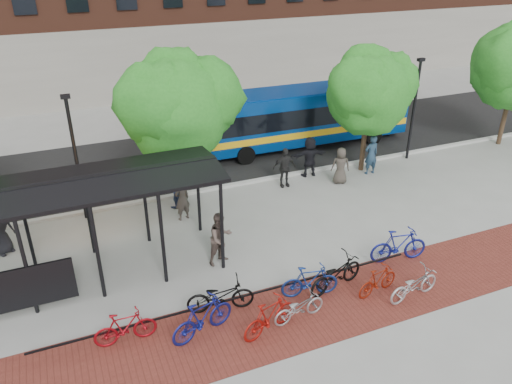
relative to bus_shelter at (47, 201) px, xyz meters
name	(u,v)px	position (x,y,z in m)	size (l,w,h in m)	color
ground	(279,225)	(8.13, 0.48, -3.00)	(160.00, 160.00, 0.00)	#9E9E99
asphalt_street	(215,154)	(8.13, 8.48, -2.99)	(160.00, 8.00, 0.01)	black
curb	(242,183)	(8.13, 4.48, -2.94)	(160.00, 0.25, 0.12)	#B7B7B2
brick_strip	(290,316)	(6.13, -4.52, -3.00)	(24.00, 3.00, 0.01)	maroon
bike_rack_rail	(239,309)	(4.83, -3.62, -3.00)	(12.00, 0.05, 0.95)	black
bus_shelter	(47,201)	(0.00, 0.00, 0.00)	(10.60, 3.07, 3.60)	black
tree_b	(178,102)	(5.23, 3.83, 1.46)	(5.15, 4.20, 6.47)	#382619
tree_c	(370,88)	(14.22, 3.83, 1.06)	(4.66, 3.80, 5.92)	#382619
lamp_post_left	(76,155)	(1.13, 4.08, -0.25)	(0.35, 0.20, 5.12)	black
lamp_post_right	(414,107)	(17.13, 4.08, -0.25)	(0.35, 0.20, 5.12)	black
bus	(303,114)	(12.93, 7.78, -1.19)	(11.74, 3.01, 3.15)	navy
bike_1	(125,327)	(1.44, -3.70, -2.47)	(0.49, 1.75, 1.05)	maroon
bike_3	(202,318)	(3.51, -4.25, -2.39)	(0.58, 2.04, 1.22)	navy
bike_4	(220,296)	(4.33, -3.43, -2.46)	(0.72, 2.05, 1.08)	black
bike_5	(269,316)	(5.30, -4.88, -2.43)	(0.53, 1.89, 1.14)	#9C140E
bike_6	(299,307)	(6.33, -4.73, -2.55)	(0.60, 1.71, 0.90)	#999A9C
bike_7	(310,281)	(7.15, -3.86, -2.44)	(0.52, 1.85, 1.11)	navy
bike_8	(336,274)	(8.10, -3.86, -2.43)	(0.76, 2.17, 1.14)	black
bike_9	(378,281)	(9.20, -4.60, -2.51)	(0.46, 1.62, 0.97)	maroon
bike_10	(414,285)	(10.10, -5.22, -2.49)	(0.67, 1.92, 1.01)	#A7A7AA
bike_11	(399,245)	(10.93, -3.34, -2.37)	(0.59, 2.09, 1.26)	navy
pedestrian_1	(182,199)	(4.76, 2.42, -2.10)	(0.65, 0.43, 1.79)	#403933
pedestrian_2	(175,187)	(4.77, 3.55, -2.07)	(0.90, 0.70, 1.85)	#1F2B4A
pedestrian_4	(284,167)	(9.84, 3.60, -2.07)	(1.09, 0.45, 1.85)	black
pedestrian_5	(310,157)	(11.42, 4.16, -2.03)	(1.80, 0.57, 1.94)	black
pedestrian_6	(341,166)	(12.36, 2.89, -2.13)	(0.85, 0.55, 1.73)	#403A33
pedestrian_7	(371,155)	(14.25, 3.23, -2.03)	(0.71, 0.46, 1.94)	#223A51
pedestrian_8	(221,238)	(5.19, -1.02, -2.04)	(0.94, 0.73, 1.93)	brown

